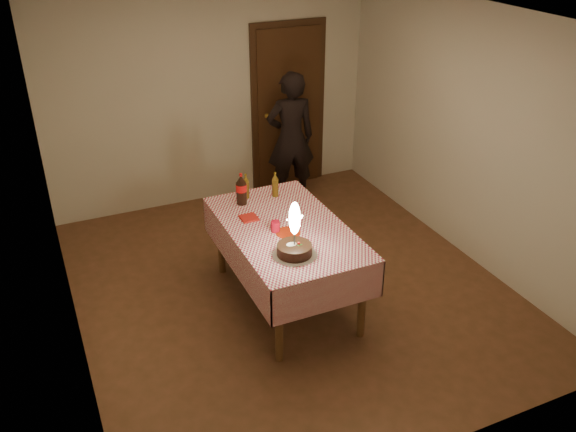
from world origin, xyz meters
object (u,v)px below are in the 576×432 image
object	(u,v)px
cola_bottle	(241,189)
birthday_cake	(294,243)
red_plate	(288,233)
amber_bottle_right	(275,185)
photographer	(291,138)
clear_cup	(296,215)
dining_table	(286,237)
amber_bottle_left	(246,187)
red_cup	(275,227)

from	to	relation	value
cola_bottle	birthday_cake	bearing A→B (deg)	-86.12
birthday_cake	red_plate	size ratio (longest dim) A/B	2.22
amber_bottle_right	photographer	bearing A→B (deg)	60.00
red_plate	clear_cup	bearing A→B (deg)	49.42
red_plate	dining_table	bearing A→B (deg)	76.20
photographer	red_plate	bearing A→B (deg)	-115.05
clear_cup	amber_bottle_left	xyz separation A→B (m)	(-0.26, 0.61, 0.07)
cola_bottle	amber_bottle_left	world-z (taller)	cola_bottle
dining_table	red_cup	world-z (taller)	red_cup
cola_bottle	photographer	xyz separation A→B (m)	(1.15, 1.39, -0.14)
red_plate	red_cup	bearing A→B (deg)	141.00
dining_table	red_plate	world-z (taller)	red_plate
dining_table	birthday_cake	size ratio (longest dim) A/B	3.52
birthday_cake	red_plate	world-z (taller)	birthday_cake
red_plate	red_cup	distance (m)	0.13
clear_cup	cola_bottle	world-z (taller)	cola_bottle
red_cup	red_plate	bearing A→B (deg)	-39.00
red_cup	amber_bottle_right	world-z (taller)	amber_bottle_right
birthday_cake	photographer	xyz separation A→B (m)	(1.08, 2.45, -0.10)
birthday_cake	clear_cup	xyz separation A→B (m)	(0.27, 0.55, -0.07)
red_plate	amber_bottle_right	xyz separation A→B (m)	(0.19, 0.73, 0.11)
red_plate	red_cup	size ratio (longest dim) A/B	2.20
clear_cup	dining_table	bearing A→B (deg)	-149.68
cola_bottle	amber_bottle_right	xyz separation A→B (m)	(0.36, 0.02, -0.03)
cola_bottle	amber_bottle_right	size ratio (longest dim) A/B	1.25
dining_table	amber_bottle_right	xyz separation A→B (m)	(0.16, 0.61, 0.23)
cola_bottle	photographer	world-z (taller)	photographer
red_cup	cola_bottle	bearing A→B (deg)	97.32
clear_cup	photographer	world-z (taller)	photographer
cola_bottle	amber_bottle_left	xyz separation A→B (m)	(0.08, 0.10, -0.03)
clear_cup	amber_bottle_left	size ratio (longest dim) A/B	0.35
amber_bottle_left	amber_bottle_right	size ratio (longest dim) A/B	1.00
dining_table	red_plate	size ratio (longest dim) A/B	7.82
birthday_cake	red_plate	xyz separation A→B (m)	(0.10, 0.35, -0.11)
birthday_cake	amber_bottle_right	distance (m)	1.12
red_cup	amber_bottle_left	size ratio (longest dim) A/B	0.39
red_plate	clear_cup	world-z (taller)	clear_cup
red_plate	photographer	distance (m)	2.31
cola_bottle	red_cup	bearing A→B (deg)	-82.68
red_cup	photographer	world-z (taller)	photographer
amber_bottle_left	dining_table	bearing A→B (deg)	-80.51
dining_table	red_plate	xyz separation A→B (m)	(-0.03, -0.11, 0.11)
birthday_cake	red_cup	size ratio (longest dim) A/B	4.89
red_cup	amber_bottle_right	distance (m)	0.72
birthday_cake	amber_bottle_right	bearing A→B (deg)	74.96
cola_bottle	clear_cup	bearing A→B (deg)	-56.32
dining_table	photographer	distance (m)	2.20
red_plate	clear_cup	size ratio (longest dim) A/B	2.44
clear_cup	amber_bottle_right	distance (m)	0.54
amber_bottle_left	photographer	world-z (taller)	photographer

